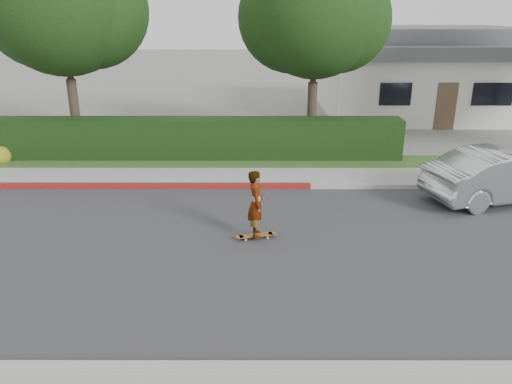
% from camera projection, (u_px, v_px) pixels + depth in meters
% --- Properties ---
extents(ground, '(120.00, 120.00, 0.00)m').
position_uv_depth(ground, '(285.00, 249.00, 11.32)').
color(ground, slate).
rests_on(ground, ground).
extents(road, '(60.00, 8.00, 0.01)m').
position_uv_depth(road, '(285.00, 249.00, 11.32)').
color(road, '#2D2D30').
rests_on(road, ground).
extents(curb_near, '(60.00, 0.20, 0.15)m').
position_uv_depth(curb_near, '(299.00, 369.00, 7.45)').
color(curb_near, '#9E9E99').
rests_on(curb_near, ground).
extents(curb_far, '(60.00, 0.20, 0.15)m').
position_uv_depth(curb_far, '(278.00, 186.00, 15.15)').
color(curb_far, '#9E9E99').
rests_on(curb_far, ground).
extents(curb_red_section, '(12.00, 0.21, 0.15)m').
position_uv_depth(curb_red_section, '(113.00, 186.00, 15.15)').
color(curb_red_section, maroon).
rests_on(curb_red_section, ground).
extents(sidewalk_far, '(60.00, 1.60, 0.12)m').
position_uv_depth(sidewalk_far, '(276.00, 177.00, 16.00)').
color(sidewalk_far, gray).
rests_on(sidewalk_far, ground).
extents(planting_strip, '(60.00, 1.60, 0.10)m').
position_uv_depth(planting_strip, '(275.00, 163.00, 17.50)').
color(planting_strip, '#2D4C1E').
rests_on(planting_strip, ground).
extents(hedge, '(15.00, 1.00, 1.50)m').
position_uv_depth(hedge, '(191.00, 139.00, 17.83)').
color(hedge, black).
rests_on(hedge, ground).
extents(tree_left, '(5.99, 5.21, 8.00)m').
position_uv_depth(tree_left, '(63.00, 5.00, 17.67)').
color(tree_left, '#33261C').
rests_on(tree_left, ground).
extents(tree_center, '(5.66, 4.84, 7.44)m').
position_uv_depth(tree_center, '(315.00, 16.00, 18.25)').
color(tree_center, '#33261C').
rests_on(tree_center, ground).
extents(house, '(10.60, 8.60, 4.30)m').
position_uv_depth(house, '(425.00, 72.00, 25.61)').
color(house, beige).
rests_on(house, ground).
extents(skateboard, '(1.01, 0.43, 0.09)m').
position_uv_depth(skateboard, '(256.00, 235.00, 11.81)').
color(skateboard, gold).
rests_on(skateboard, ground).
extents(skateboarder, '(0.43, 0.61, 1.59)m').
position_uv_depth(skateboarder, '(256.00, 204.00, 11.53)').
color(skateboarder, white).
rests_on(skateboarder, skateboard).
extents(car_silver, '(4.78, 2.77, 1.49)m').
position_uv_depth(car_silver, '(504.00, 175.00, 13.98)').
color(car_silver, '#B8BCC0').
rests_on(car_silver, ground).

